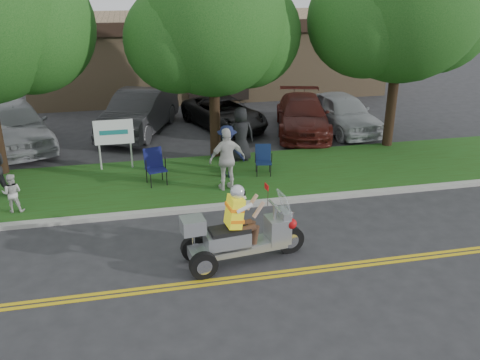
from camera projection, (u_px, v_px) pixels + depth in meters
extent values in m
plane|color=#28282B|center=(248.00, 265.00, 11.42)|extent=(120.00, 120.00, 0.00)
cube|color=gold|center=(254.00, 279.00, 10.89)|extent=(60.00, 0.10, 0.01)
cube|color=gold|center=(252.00, 275.00, 11.04)|extent=(60.00, 0.10, 0.01)
cube|color=#A8A89E|center=(223.00, 206.00, 14.15)|extent=(60.00, 0.25, 0.12)
cube|color=#234312|center=(211.00, 178.00, 16.10)|extent=(60.00, 4.00, 0.10)
cube|color=#9E7F5B|center=(206.00, 52.00, 28.23)|extent=(18.00, 8.00, 4.00)
cube|color=black|center=(218.00, 27.00, 23.92)|extent=(18.00, 0.30, 0.60)
sphere|color=#164714|center=(27.00, 27.00, 15.27)|extent=(4.05, 4.05, 4.05)
cylinder|color=#332114|center=(214.00, 100.00, 17.23)|extent=(0.36, 0.36, 4.20)
sphere|color=#164714|center=(213.00, 21.00, 16.26)|extent=(4.80, 4.80, 4.80)
sphere|color=#164714|center=(247.00, 34.00, 16.94)|extent=(3.60, 3.60, 3.60)
sphere|color=#164714|center=(177.00, 40.00, 16.05)|extent=(3.36, 3.36, 3.36)
cylinder|color=#332114|center=(394.00, 84.00, 18.22)|extent=(0.36, 0.36, 4.76)
sphere|color=#164714|center=(434.00, 14.00, 17.86)|extent=(4.20, 4.20, 4.20)
sphere|color=#164714|center=(366.00, 19.00, 16.89)|extent=(3.92, 3.92, 3.92)
cylinder|color=silver|center=(100.00, 157.00, 16.51)|extent=(0.06, 0.06, 1.10)
cylinder|color=silver|center=(132.00, 154.00, 16.71)|extent=(0.06, 0.06, 1.10)
cube|color=white|center=(114.00, 132.00, 16.31)|extent=(1.25, 0.06, 0.80)
cylinder|color=black|center=(290.00, 240.00, 11.84)|extent=(0.67, 0.23, 0.66)
cylinder|color=black|center=(204.00, 266.00, 10.83)|extent=(0.63, 0.24, 0.62)
cylinder|color=black|center=(194.00, 248.00, 11.52)|extent=(0.63, 0.24, 0.62)
cube|color=#9CA0A5|center=(241.00, 247.00, 11.45)|extent=(2.14, 0.75, 0.20)
cube|color=#9CA0A5|center=(227.00, 240.00, 11.27)|extent=(1.04, 0.62, 0.38)
cube|color=black|center=(229.00, 230.00, 11.19)|extent=(0.93, 0.56, 0.11)
cube|color=#9CA0A5|center=(277.00, 229.00, 11.61)|extent=(0.55, 0.58, 0.60)
cube|color=silver|center=(285.00, 203.00, 11.42)|extent=(0.27, 0.53, 0.54)
cube|color=#9CA0A5|center=(193.00, 225.00, 10.84)|extent=(0.55, 0.52, 0.33)
sphere|color=#B20C0F|center=(291.00, 223.00, 11.48)|extent=(0.24, 0.24, 0.24)
cube|color=yellow|center=(235.00, 212.00, 11.06)|extent=(0.43, 0.48, 0.72)
sphere|color=silver|center=(237.00, 192.00, 10.91)|extent=(0.32, 0.32, 0.32)
cylinder|color=black|center=(151.00, 181.00, 15.16)|extent=(0.03, 0.03, 0.46)
cylinder|color=black|center=(167.00, 178.00, 15.36)|extent=(0.03, 0.03, 0.46)
cylinder|color=black|center=(147.00, 176.00, 15.54)|extent=(0.03, 0.03, 0.46)
cylinder|color=black|center=(162.00, 173.00, 15.74)|extent=(0.03, 0.03, 0.46)
cube|color=#0F134A|center=(156.00, 170.00, 15.36)|extent=(0.68, 0.64, 0.04)
cube|color=#0F134A|center=(153.00, 158.00, 15.45)|extent=(0.59, 0.30, 0.62)
cylinder|color=black|center=(257.00, 171.00, 16.00)|extent=(0.03, 0.03, 0.40)
cylinder|color=black|center=(271.00, 171.00, 16.02)|extent=(0.03, 0.03, 0.40)
cylinder|color=black|center=(256.00, 166.00, 16.37)|extent=(0.03, 0.03, 0.40)
cylinder|color=black|center=(270.00, 166.00, 16.39)|extent=(0.03, 0.03, 0.40)
cube|color=#0E1D41|center=(263.00, 162.00, 16.12)|extent=(0.57, 0.53, 0.04)
cube|color=#0E1D41|center=(263.00, 152.00, 16.21)|extent=(0.52, 0.23, 0.54)
imported|color=silver|center=(227.00, 159.00, 14.84)|extent=(1.16, 0.62, 1.88)
imported|color=#161D3F|center=(227.00, 151.00, 15.81)|extent=(1.23, 0.98, 1.67)
imported|color=black|center=(241.00, 134.00, 17.17)|extent=(0.91, 0.60, 1.85)
imported|color=silver|center=(12.00, 193.00, 13.56)|extent=(0.55, 0.45, 1.08)
imported|color=#989A9F|center=(15.00, 125.00, 18.78)|extent=(3.78, 5.54, 1.75)
imported|color=#27272A|center=(139.00, 112.00, 20.54)|extent=(3.62, 5.48, 1.71)
imported|color=black|center=(224.00, 113.00, 21.33)|extent=(3.50, 4.98, 1.26)
imported|color=#461510|center=(303.00, 115.00, 20.63)|extent=(3.22, 5.34, 1.45)
imported|color=#A9ACB0|center=(342.00, 112.00, 20.86)|extent=(2.21, 4.68, 1.55)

